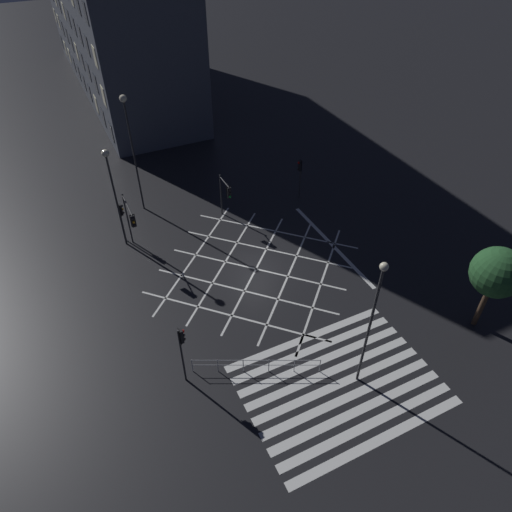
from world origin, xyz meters
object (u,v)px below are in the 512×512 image
street_lamp_west (373,312)px  traffic_light_median_north (226,192)px  traffic_light_sw_main (182,345)px  street_lamp_far (112,180)px  street_lamp_east (130,132)px  traffic_light_ne_main (300,171)px  traffic_light_nw_main (122,215)px  street_tree_near (497,273)px  traffic_light_nw_cross (130,218)px

street_lamp_west → traffic_light_median_north: bearing=92.1°
traffic_light_sw_main → street_lamp_far: (-0.17, 13.53, 2.57)m
street_lamp_east → street_lamp_far: bearing=-121.1°
traffic_light_median_north → traffic_light_ne_main: size_ratio=1.01×
traffic_light_sw_main → traffic_light_ne_main: 19.97m
traffic_light_nw_main → street_lamp_east: street_lamp_east is taller
traffic_light_sw_main → street_lamp_west: size_ratio=0.49×
traffic_light_ne_main → street_lamp_far: 15.25m
traffic_light_median_north → traffic_light_sw_main: bearing=-31.4°
street_lamp_far → street_tree_near: 24.90m
traffic_light_ne_main → street_lamp_far: street_lamp_far is taller
traffic_light_nw_cross → traffic_light_nw_main: (-0.31, 1.93, -0.86)m
traffic_light_ne_main → street_tree_near: size_ratio=0.62×
traffic_light_nw_cross → street_lamp_west: street_lamp_west is taller
traffic_light_nw_cross → street_tree_near: 23.49m
traffic_light_nw_main → traffic_light_ne_main: bearing=-2.0°
traffic_light_nw_main → street_tree_near: bearing=-45.5°
traffic_light_sw_main → street_tree_near: size_ratio=0.72×
street_lamp_far → street_tree_near: bearing=-44.5°
street_lamp_west → street_tree_near: (9.01, 0.19, -1.17)m
traffic_light_nw_cross → street_tree_near: (17.24, -15.92, 1.07)m
street_lamp_east → street_lamp_far: 4.94m
traffic_light_median_north → street_lamp_west: 17.30m
traffic_light_nw_main → street_lamp_east: bearing=58.0°
traffic_light_median_north → street_lamp_east: size_ratio=0.38×
traffic_light_median_north → street_lamp_far: size_ratio=0.47×
street_lamp_east → street_lamp_far: size_ratio=1.23×
traffic_light_median_north → street_lamp_west: bearing=2.1°
street_tree_near → street_lamp_far: bearing=135.5°
traffic_light_sw_main → traffic_light_nw_main: traffic_light_sw_main is taller
traffic_light_nw_main → street_lamp_west: size_ratio=0.39×
traffic_light_nw_main → street_tree_near: 25.11m
street_lamp_east → street_tree_near: street_lamp_east is taller
street_lamp_east → street_lamp_west: (6.25, -21.72, -1.35)m
street_tree_near → traffic_light_ne_main: bearing=99.1°
street_lamp_west → street_tree_near: street_lamp_west is taller
traffic_light_nw_cross → traffic_light_ne_main: 14.55m
traffic_light_ne_main → street_lamp_east: bearing=-18.6°
street_lamp_far → traffic_light_nw_cross: bearing=-72.4°
traffic_light_sw_main → street_lamp_east: (2.30, 17.62, 3.82)m
traffic_light_nw_cross → street_tree_near: size_ratio=0.75×
traffic_light_nw_cross → traffic_light_nw_main: traffic_light_nw_cross is taller
traffic_light_sw_main → traffic_light_nw_cross: traffic_light_nw_cross is taller
street_tree_near → traffic_light_sw_main: bearing=167.4°
traffic_light_median_north → street_lamp_far: (-8.08, 0.56, 2.90)m
traffic_light_nw_main → traffic_light_ne_main: size_ratio=0.92×
traffic_light_median_north → street_tree_near: 19.51m
traffic_light_median_north → street_tree_near: bearing=29.7°
traffic_light_median_north → street_lamp_east: street_lamp_east is taller
traffic_light_nw_cross → traffic_light_ne_main: bearing=95.6°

